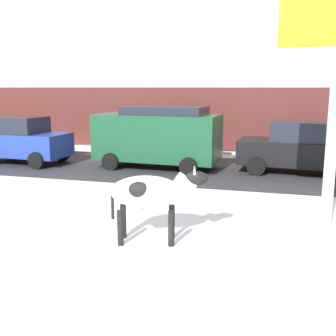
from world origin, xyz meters
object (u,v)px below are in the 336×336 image
car_black_sedan (299,148)px  pedestrian_near_billboard (123,133)px  cow_holstein (149,193)px  car_blue_hatchback (24,140)px  car_darkgreen_van (158,135)px

car_black_sedan → pedestrian_near_billboard: 8.39m
cow_holstein → car_black_sedan: car_black_sedan is taller
car_blue_hatchback → car_black_sedan: size_ratio=0.84×
cow_holstein → pedestrian_near_billboard: size_ratio=1.12×
pedestrian_near_billboard → car_black_sedan: bearing=-21.1°
car_black_sedan → car_blue_hatchback: bearing=-175.4°
car_darkgreen_van → car_black_sedan: size_ratio=1.09×
car_darkgreen_van → pedestrian_near_billboard: (-2.74, 3.40, -0.36)m
car_blue_hatchback → pedestrian_near_billboard: car_blue_hatchback is taller
car_blue_hatchback → car_darkgreen_van: bearing=4.9°
cow_holstein → car_black_sedan: bearing=67.7°
car_blue_hatchback → car_black_sedan: car_blue_hatchback is taller
car_blue_hatchback → car_darkgreen_van: 5.49m
car_darkgreen_van → car_black_sedan: car_darkgreen_van is taller
car_blue_hatchback → car_black_sedan: (10.54, 0.85, -0.02)m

